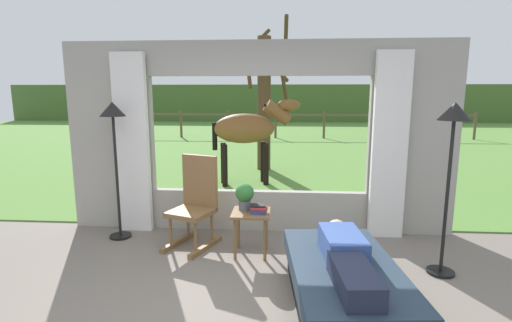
{
  "coord_description": "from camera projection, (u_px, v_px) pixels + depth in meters",
  "views": [
    {
      "loc": [
        0.34,
        -2.83,
        1.88
      ],
      "look_at": [
        0.0,
        1.8,
        1.05
      ],
      "focal_mm": 26.8,
      "sensor_mm": 36.0,
      "label": 1
    }
  ],
  "objects": [
    {
      "name": "outdoor_pasture_lawn",
      "position": [
        275.0,
        138.0,
        16.05
      ],
      "size": [
        36.0,
        21.68,
        0.02
      ],
      "primitive_type": "cube",
      "color": "#568438",
      "rests_on": "ground_plane"
    },
    {
      "name": "book_stack",
      "position": [
        259.0,
        209.0,
        4.36
      ],
      "size": [
        0.2,
        0.16,
        0.11
      ],
      "color": "#23478C",
      "rests_on": "side_table"
    },
    {
      "name": "rocking_chair",
      "position": [
        196.0,
        202.0,
        4.73
      ],
      "size": [
        0.68,
        0.8,
        1.12
      ],
      "rotation": [
        0.0,
        0.0,
        -0.37
      ],
      "color": "brown",
      "rests_on": "ground_plane"
    },
    {
      "name": "side_table",
      "position": [
        251.0,
        219.0,
        4.45
      ],
      "size": [
        0.44,
        0.44,
        0.52
      ],
      "color": "brown",
      "rests_on": "ground_plane"
    },
    {
      "name": "pasture_tree",
      "position": [
        265.0,
        99.0,
        9.14
      ],
      "size": [
        1.23,
        1.24,
        3.57
      ],
      "color": "#4C3823",
      "rests_on": "outdoor_pasture_lawn"
    },
    {
      "name": "curtain_panel_left",
      "position": [
        132.0,
        144.0,
        5.12
      ],
      "size": [
        0.44,
        0.1,
        2.4
      ],
      "primitive_type": "cube",
      "color": "silver",
      "rests_on": "ground_plane"
    },
    {
      "name": "horse",
      "position": [
        248.0,
        129.0,
        7.73
      ],
      "size": [
        1.82,
        0.84,
        1.73
      ],
      "rotation": [
        0.0,
        0.0,
        -1.33
      ],
      "color": "brown",
      "rests_on": "outdoor_pasture_lawn"
    },
    {
      "name": "recliner_sofa",
      "position": [
        343.0,
        285.0,
        3.35
      ],
      "size": [
        1.04,
        1.77,
        0.42
      ],
      "rotation": [
        0.0,
        0.0,
        0.09
      ],
      "color": "black",
      "rests_on": "ground_plane"
    },
    {
      "name": "floor_lamp_right",
      "position": [
        453.0,
        137.0,
        3.78
      ],
      "size": [
        0.32,
        0.32,
        1.79
      ],
      "color": "black",
      "rests_on": "ground_plane"
    },
    {
      "name": "back_wall_with_window",
      "position": [
        258.0,
        140.0,
        5.13
      ],
      "size": [
        5.2,
        0.12,
        2.55
      ],
      "color": "#9E998E",
      "rests_on": "ground_plane"
    },
    {
      "name": "floor_lamp_left",
      "position": [
        114.0,
        129.0,
        4.8
      ],
      "size": [
        0.32,
        0.32,
        1.77
      ],
      "color": "black",
      "rests_on": "ground_plane"
    },
    {
      "name": "reclining_person",
      "position": [
        346.0,
        255.0,
        3.25
      ],
      "size": [
        0.39,
        1.44,
        0.22
      ],
      "rotation": [
        0.0,
        0.0,
        0.09
      ],
      "color": "#334C8C",
      "rests_on": "recliner_sofa"
    },
    {
      "name": "curtain_panel_right",
      "position": [
        389.0,
        147.0,
        4.88
      ],
      "size": [
        0.44,
        0.1,
        2.4
      ],
      "primitive_type": "cube",
      "color": "silver",
      "rests_on": "ground_plane"
    },
    {
      "name": "potted_plant",
      "position": [
        245.0,
        195.0,
        4.46
      ],
      "size": [
        0.22,
        0.22,
        0.32
      ],
      "color": "#4C5156",
      "rests_on": "side_table"
    },
    {
      "name": "distant_hill_ridge",
      "position": [
        279.0,
        103.0,
        25.5
      ],
      "size": [
        36.0,
        2.0,
        2.4
      ],
      "primitive_type": "cube",
      "color": "#46642E",
      "rests_on": "ground_plane"
    },
    {
      "name": "pasture_fence_line",
      "position": [
        276.0,
        121.0,
        15.84
      ],
      "size": [
        16.1,
        0.1,
        1.1
      ],
      "color": "brown",
      "rests_on": "outdoor_pasture_lawn"
    }
  ]
}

